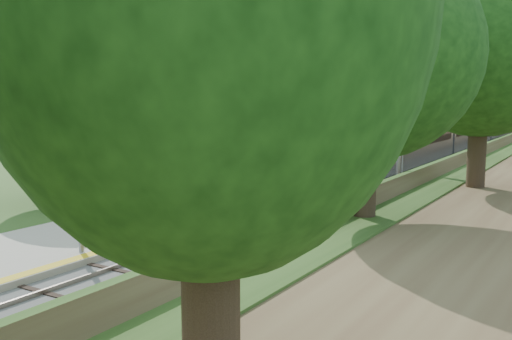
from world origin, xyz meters
The scene contains 10 objects.
trackbed centered at (2.00, 60.00, 0.07)m, with size 9.50×170.00×0.28m.
platform centered at (-5.20, 16.00, 0.19)m, with size 6.40×68.00×0.38m, color #A89F88.
yellow_stripe centered at (-2.35, 16.00, 0.39)m, with size 0.55×68.00×0.01m, color gold.
station_building centered at (-14.00, 30.00, 4.09)m, with size 8.60×6.60×8.00m.
signal_gantry centered at (2.47, 54.99, 4.82)m, with size 8.40×0.38×6.20m.
trees_behind_platform centered at (-11.17, 20.67, 4.53)m, with size 7.82×53.32×7.21m.
train centered at (0.00, 72.68, 2.32)m, with size 3.09×123.83×4.54m.
lamppost_far centered at (-3.63, 11.78, 2.25)m, with size 0.41×0.41×4.19m.
signal_platform centered at (-2.90, 8.43, 4.35)m, with size 0.38×0.30×6.45m.
signal_farside centered at (6.20, 19.58, 4.13)m, with size 0.36×0.29×6.56m.
Camera 1 is at (14.51, -6.59, 6.46)m, focal length 40.00 mm.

